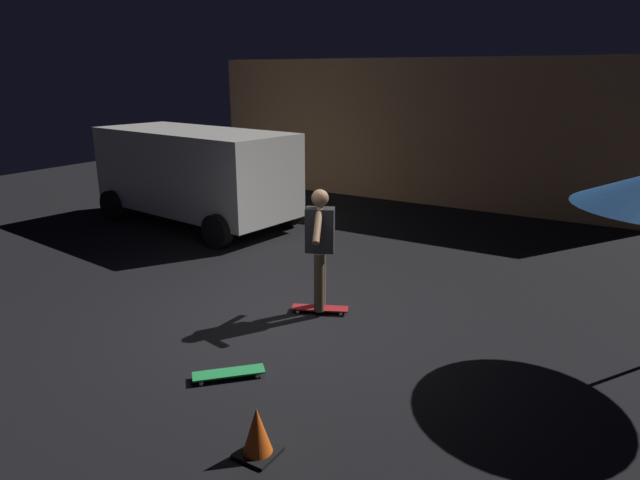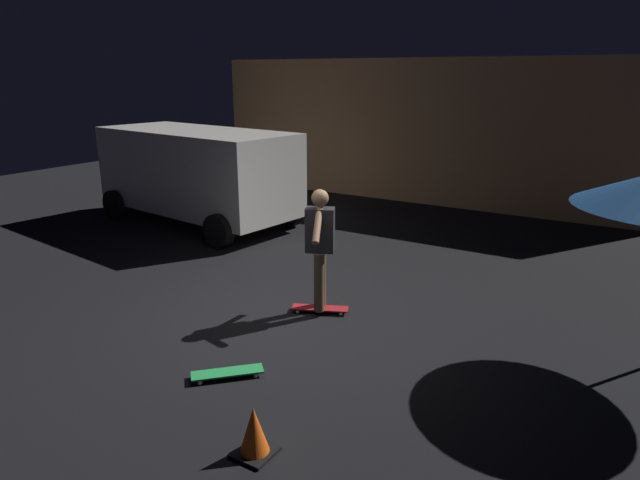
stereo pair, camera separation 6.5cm
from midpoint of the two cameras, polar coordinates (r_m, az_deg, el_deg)
The scene contains 7 objects.
ground_plane at distance 7.68m, azimuth -4.46°, elevation -8.04°, with size 28.00×28.00×0.00m, color black.
low_building at distance 16.01m, azimuth 11.20°, elevation 11.26°, with size 11.24×3.57×3.55m.
parked_van at distance 12.49m, azimuth -12.77°, elevation 6.87°, with size 4.80×2.71×2.03m.
skateboard_ridden at distance 7.84m, azimuth -0.24°, elevation -6.98°, with size 0.79×0.50×0.07m.
skateboard_spare at distance 6.37m, azimuth -9.56°, elevation -13.21°, with size 0.69×0.70×0.07m.
skater at distance 7.50m, azimuth -0.25°, elevation -0.10°, with size 0.49×0.93×1.67m.
traffic_cone at distance 5.16m, azimuth -6.79°, elevation -18.92°, with size 0.34×0.34×0.46m.
Camera 1 is at (4.06, -5.67, 3.21)m, focal length 31.47 mm.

